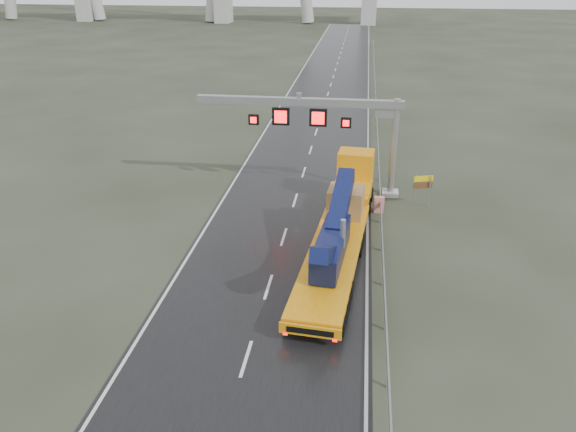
# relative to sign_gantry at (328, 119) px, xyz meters

# --- Properties ---
(ground) EXTENTS (400.00, 400.00, 0.00)m
(ground) POSITION_rel_sign_gantry_xyz_m (-2.10, -17.99, -5.61)
(ground) COLOR #2A2E20
(ground) RESTS_ON ground
(road) EXTENTS (11.00, 200.00, 0.02)m
(road) POSITION_rel_sign_gantry_xyz_m (-2.10, 22.01, -5.60)
(road) COLOR black
(road) RESTS_ON ground
(guardrail) EXTENTS (0.20, 140.00, 1.40)m
(guardrail) POSITION_rel_sign_gantry_xyz_m (4.00, 12.01, -4.91)
(guardrail) COLOR gray
(guardrail) RESTS_ON ground
(sign_gantry) EXTENTS (14.90, 1.20, 7.42)m
(sign_gantry) POSITION_rel_sign_gantry_xyz_m (0.00, 0.00, 0.00)
(sign_gantry) COLOR #A4A5A0
(sign_gantry) RESTS_ON ground
(heavy_haul_truck) EXTENTS (4.35, 18.95, 4.41)m
(heavy_haul_truck) POSITION_rel_sign_gantry_xyz_m (1.56, -7.80, -3.90)
(heavy_haul_truck) COLOR #FD9F0E
(heavy_haul_truck) RESTS_ON ground
(exit_sign_pair) EXTENTS (1.34, 0.45, 2.37)m
(exit_sign_pair) POSITION_rel_sign_gantry_xyz_m (6.90, -1.91, -3.96)
(exit_sign_pair) COLOR #A1A2A9
(exit_sign_pair) RESTS_ON ground
(striped_barrier) EXTENTS (0.69, 0.40, 1.14)m
(striped_barrier) POSITION_rel_sign_gantry_xyz_m (3.90, -3.27, -5.04)
(striped_barrier) COLOR red
(striped_barrier) RESTS_ON ground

